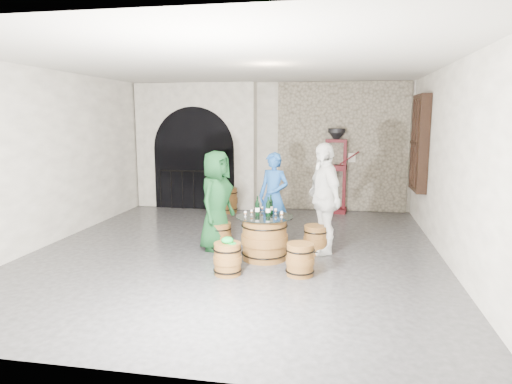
% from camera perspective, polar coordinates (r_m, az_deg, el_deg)
% --- Properties ---
extents(ground, '(8.00, 8.00, 0.00)m').
position_cam_1_polar(ground, '(8.15, -2.46, -7.31)').
color(ground, '#2B2B2D').
rests_on(ground, ground).
extents(wall_back, '(8.00, 0.00, 8.00)m').
position_cam_1_polar(wall_back, '(11.76, 1.84, 5.75)').
color(wall_back, white).
rests_on(wall_back, ground).
extents(wall_front, '(8.00, 0.00, 8.00)m').
position_cam_1_polar(wall_front, '(4.08, -15.22, -1.32)').
color(wall_front, white).
rests_on(wall_front, ground).
extents(wall_left, '(0.00, 8.00, 8.00)m').
position_cam_1_polar(wall_left, '(9.27, -24.18, 3.98)').
color(wall_left, white).
rests_on(wall_left, ground).
extents(wall_right, '(0.00, 8.00, 8.00)m').
position_cam_1_polar(wall_right, '(7.84, 23.28, 3.21)').
color(wall_right, white).
rests_on(wall_right, ground).
extents(ceiling, '(8.00, 8.00, 0.00)m').
position_cam_1_polar(ceiling, '(7.86, -2.63, 15.66)').
color(ceiling, beige).
rests_on(ceiling, wall_back).
extents(stone_facing_panel, '(3.20, 0.12, 3.18)m').
position_cam_1_polar(stone_facing_panel, '(11.57, 10.68, 5.53)').
color(stone_facing_panel, gray).
rests_on(stone_facing_panel, ground).
extents(arched_opening, '(3.10, 0.60, 3.19)m').
position_cam_1_polar(arched_opening, '(11.94, -7.45, 5.64)').
color(arched_opening, white).
rests_on(arched_opening, ground).
extents(shuttered_window, '(0.23, 1.10, 2.00)m').
position_cam_1_polar(shuttered_window, '(10.15, 19.73, 5.78)').
color(shuttered_window, black).
rests_on(shuttered_window, wall_right).
extents(barrel_table, '(0.94, 0.94, 0.73)m').
position_cam_1_polar(barrel_table, '(7.58, 1.07, -5.75)').
color(barrel_table, brown).
rests_on(barrel_table, ground).
extents(barrel_stool_left, '(0.44, 0.44, 0.49)m').
position_cam_1_polar(barrel_stool_left, '(8.15, -4.56, -5.56)').
color(barrel_stool_left, brown).
rests_on(barrel_stool_left, ground).
extents(barrel_stool_far, '(0.44, 0.44, 0.49)m').
position_cam_1_polar(barrel_stool_far, '(8.52, 1.93, -4.88)').
color(barrel_stool_far, brown).
rests_on(barrel_stool_far, ground).
extents(barrel_stool_right, '(0.44, 0.44, 0.49)m').
position_cam_1_polar(barrel_stool_right, '(7.99, 7.47, -5.91)').
color(barrel_stool_right, brown).
rests_on(barrel_stool_right, ground).
extents(barrel_stool_near_right, '(0.44, 0.44, 0.49)m').
position_cam_1_polar(barrel_stool_near_right, '(6.87, 5.53, -8.41)').
color(barrel_stool_near_right, brown).
rests_on(barrel_stool_near_right, ground).
extents(barrel_stool_near_left, '(0.44, 0.44, 0.49)m').
position_cam_1_polar(barrel_stool_near_left, '(6.89, -3.58, -8.34)').
color(barrel_stool_near_left, brown).
rests_on(barrel_stool_near_left, ground).
extents(green_cap, '(0.23, 0.18, 0.10)m').
position_cam_1_polar(green_cap, '(6.81, -3.58, -6.06)').
color(green_cap, '#0D952E').
rests_on(green_cap, barrel_stool_near_left).
extents(person_green, '(0.75, 0.97, 1.76)m').
position_cam_1_polar(person_green, '(8.05, -4.97, -1.08)').
color(person_green, '#113E1B').
rests_on(person_green, ground).
extents(person_blue, '(0.72, 0.60, 1.68)m').
position_cam_1_polar(person_blue, '(8.71, 2.21, -0.55)').
color(person_blue, '#1C4F9C').
rests_on(person_blue, ground).
extents(person_white, '(0.90, 1.21, 1.91)m').
position_cam_1_polar(person_white, '(7.90, 8.45, -0.80)').
color(person_white, white).
rests_on(person_white, ground).
extents(wine_bottle_left, '(0.08, 0.08, 0.32)m').
position_cam_1_polar(wine_bottle_left, '(7.51, 0.18, -1.99)').
color(wine_bottle_left, black).
rests_on(wine_bottle_left, barrel_table).
extents(wine_bottle_center, '(0.08, 0.08, 0.32)m').
position_cam_1_polar(wine_bottle_center, '(7.45, 1.52, -2.07)').
color(wine_bottle_center, black).
rests_on(wine_bottle_center, barrel_table).
extents(wine_bottle_right, '(0.08, 0.08, 0.32)m').
position_cam_1_polar(wine_bottle_right, '(7.65, 1.86, -1.78)').
color(wine_bottle_right, black).
rests_on(wine_bottle_right, barrel_table).
extents(tasting_glass_a, '(0.05, 0.05, 0.10)m').
position_cam_1_polar(tasting_glass_a, '(7.43, -1.34, -2.76)').
color(tasting_glass_a, '#B05622').
rests_on(tasting_glass_a, barrel_table).
extents(tasting_glass_b, '(0.05, 0.05, 0.10)m').
position_cam_1_polar(tasting_glass_b, '(7.43, 3.23, -2.77)').
color(tasting_glass_b, '#B05622').
rests_on(tasting_glass_b, barrel_table).
extents(tasting_glass_c, '(0.05, 0.05, 0.10)m').
position_cam_1_polar(tasting_glass_c, '(7.82, 0.77, -2.15)').
color(tasting_glass_c, '#B05622').
rests_on(tasting_glass_c, barrel_table).
extents(tasting_glass_d, '(0.05, 0.05, 0.10)m').
position_cam_1_polar(tasting_glass_d, '(7.64, 2.47, -2.42)').
color(tasting_glass_d, '#B05622').
rests_on(tasting_glass_d, barrel_table).
extents(tasting_glass_e, '(0.05, 0.05, 0.10)m').
position_cam_1_polar(tasting_glass_e, '(7.37, 3.23, -2.87)').
color(tasting_glass_e, '#B05622').
rests_on(tasting_glass_e, barrel_table).
extents(tasting_glass_f, '(0.05, 0.05, 0.10)m').
position_cam_1_polar(tasting_glass_f, '(7.55, -0.55, -2.56)').
color(tasting_glass_f, '#B05622').
rests_on(tasting_glass_f, barrel_table).
extents(side_barrel, '(0.47, 0.47, 0.62)m').
position_cam_1_polar(side_barrel, '(11.30, -3.47, -1.02)').
color(side_barrel, brown).
rests_on(side_barrel, ground).
extents(corking_press, '(0.86, 0.51, 2.07)m').
position_cam_1_polar(corking_press, '(11.33, 9.94, 3.46)').
color(corking_press, '#4E0D14').
rests_on(corking_press, ground).
extents(control_box, '(0.18, 0.10, 0.22)m').
position_cam_1_polar(control_box, '(11.52, 11.89, 4.23)').
color(control_box, silver).
rests_on(control_box, wall_back).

